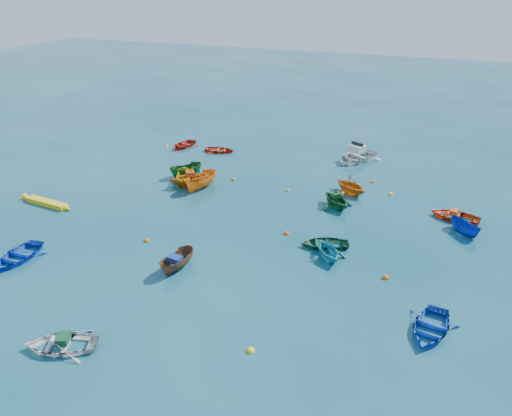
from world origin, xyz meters
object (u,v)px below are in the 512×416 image
at_px(kayak_yellow, 47,205).
at_px(motorboat_white, 356,160).
at_px(dinghy_blue_sw, 18,259).
at_px(dinghy_white_near, 62,348).
at_px(dinghy_blue_se, 429,331).

distance_m(kayak_yellow, motorboat_white, 24.85).
distance_m(dinghy_blue_sw, motorboat_white, 27.44).
bearing_deg(dinghy_white_near, kayak_yellow, -159.83).
bearing_deg(motorboat_white, dinghy_blue_se, -44.40).
relative_size(dinghy_blue_sw, dinghy_blue_se, 1.03).
height_order(dinghy_blue_sw, dinghy_blue_se, dinghy_blue_sw).
bearing_deg(dinghy_blue_se, dinghy_white_near, -145.74).
bearing_deg(kayak_yellow, dinghy_blue_sw, -143.59).
bearing_deg(dinghy_blue_se, motorboat_white, 118.37).
xyz_separation_m(dinghy_blue_se, motorboat_white, (-7.86, 21.23, 0.00)).
xyz_separation_m(dinghy_white_near, kayak_yellow, (-11.26, 11.15, 0.00)).
xyz_separation_m(dinghy_blue_sw, dinghy_white_near, (7.44, -4.84, 0.00)).
distance_m(dinghy_blue_sw, dinghy_white_near, 8.88).
xyz_separation_m(dinghy_blue_sw, kayak_yellow, (-3.82, 6.32, 0.00)).
bearing_deg(kayak_yellow, motorboat_white, -40.84).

